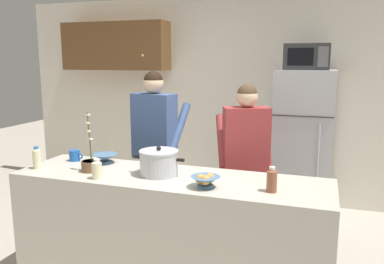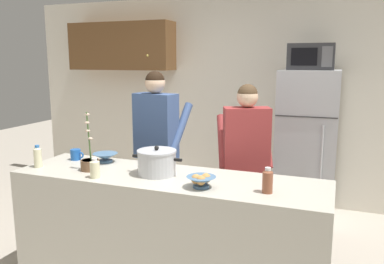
# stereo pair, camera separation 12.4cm
# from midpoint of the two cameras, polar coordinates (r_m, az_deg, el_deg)

# --- Properties ---
(back_wall_unit) EXTENTS (6.00, 0.48, 2.60)m
(back_wall_unit) POSITION_cam_midpoint_polar(r_m,az_deg,el_deg) (5.14, 5.13, 5.93)
(back_wall_unit) COLOR silver
(back_wall_unit) RESTS_ON ground
(kitchen_island) EXTENTS (2.45, 0.68, 0.92)m
(kitchen_island) POSITION_cam_midpoint_polar(r_m,az_deg,el_deg) (3.20, -2.46, -14.35)
(kitchen_island) COLOR #BCB7A8
(kitchen_island) RESTS_ON ground
(refrigerator) EXTENTS (0.64, 0.68, 1.69)m
(refrigerator) POSITION_cam_midpoint_polar(r_m,az_deg,el_deg) (4.62, 17.12, -1.91)
(refrigerator) COLOR #B7BABF
(refrigerator) RESTS_ON ground
(microwave) EXTENTS (0.48, 0.37, 0.28)m
(microwave) POSITION_cam_midpoint_polar(r_m,az_deg,el_deg) (4.50, 17.79, 10.40)
(microwave) COLOR #2D2D30
(microwave) RESTS_ON refrigerator
(person_near_pot) EXTENTS (0.57, 0.50, 1.70)m
(person_near_pot) POSITION_cam_midpoint_polar(r_m,az_deg,el_deg) (3.91, -4.30, -0.41)
(person_near_pot) COLOR #33384C
(person_near_pot) RESTS_ON ground
(person_by_sink) EXTENTS (0.59, 0.54, 1.60)m
(person_by_sink) POSITION_cam_midpoint_polar(r_m,az_deg,el_deg) (3.56, 8.86, -2.84)
(person_by_sink) COLOR #33384C
(person_by_sink) RESTS_ON ground
(cooking_pot) EXTENTS (0.42, 0.31, 0.23)m
(cooking_pot) POSITION_cam_midpoint_polar(r_m,az_deg,el_deg) (3.05, -3.99, -4.43)
(cooking_pot) COLOR silver
(cooking_pot) RESTS_ON kitchen_island
(coffee_mug) EXTENTS (0.13, 0.09, 0.10)m
(coffee_mug) POSITION_cam_midpoint_polar(r_m,az_deg,el_deg) (3.63, -15.64, -3.19)
(coffee_mug) COLOR #1E59B2
(coffee_mug) RESTS_ON kitchen_island
(bread_bowl) EXTENTS (0.21, 0.21, 0.10)m
(bread_bowl) POSITION_cam_midpoint_polar(r_m,az_deg,el_deg) (2.75, 2.65, -7.11)
(bread_bowl) COLOR #4C7299
(bread_bowl) RESTS_ON kitchen_island
(empty_bowl) EXTENTS (0.22, 0.22, 0.08)m
(empty_bowl) POSITION_cam_midpoint_polar(r_m,az_deg,el_deg) (3.48, -11.53, -3.61)
(empty_bowl) COLOR #4C7299
(empty_bowl) RESTS_ON kitchen_island
(bottle_near_edge) EXTENTS (0.07, 0.07, 0.19)m
(bottle_near_edge) POSITION_cam_midpoint_polar(r_m,az_deg,el_deg) (3.47, -20.63, -3.36)
(bottle_near_edge) COLOR beige
(bottle_near_edge) RESTS_ON kitchen_island
(bottle_mid_counter) EXTENTS (0.07, 0.07, 0.15)m
(bottle_mid_counter) POSITION_cam_midpoint_polar(r_m,az_deg,el_deg) (3.04, -12.85, -5.18)
(bottle_mid_counter) COLOR beige
(bottle_mid_counter) RESTS_ON kitchen_island
(bottle_far_corner) EXTENTS (0.07, 0.07, 0.18)m
(bottle_far_corner) POSITION_cam_midpoint_polar(r_m,az_deg,el_deg) (2.70, 12.27, -6.93)
(bottle_far_corner) COLOR brown
(bottle_far_corner) RESTS_ON kitchen_island
(potted_orchid) EXTENTS (0.15, 0.15, 0.48)m
(potted_orchid) POSITION_cam_midpoint_polar(r_m,az_deg,el_deg) (3.26, -13.60, -4.31)
(potted_orchid) COLOR brown
(potted_orchid) RESTS_ON kitchen_island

